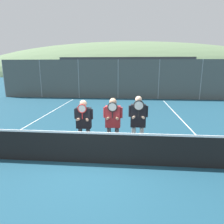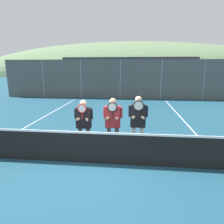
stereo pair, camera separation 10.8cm
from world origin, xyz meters
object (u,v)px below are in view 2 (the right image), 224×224
player_leftmost (84,122)px  player_center_left (113,120)px  car_left_of_center (118,85)px  player_center_right (138,120)px  car_far_left (67,84)px  car_center (170,84)px

player_leftmost → player_center_left: 0.91m
player_center_left → car_left_of_center: player_center_left is taller
player_center_right → car_far_left: (-7.06, 14.35, -0.24)m
car_far_left → car_left_of_center: (5.27, -0.02, 0.02)m
car_center → car_left_of_center: bearing=-179.0°
player_center_right → car_center: (3.45, 14.43, -0.16)m
player_center_left → car_left_of_center: bearing=94.0°
player_center_left → car_far_left: bearing=113.6°
car_left_of_center → player_center_left: bearing=-86.0°
player_leftmost → player_center_left: player_center_left is taller
car_far_left → player_leftmost: bearing=-69.6°
player_center_left → car_far_left: (-6.28, 14.35, -0.20)m
car_far_left → car_center: bearing=0.4°
player_leftmost → car_left_of_center: (-0.09, 14.42, -0.14)m
player_leftmost → car_far_left: size_ratio=0.37×
car_center → car_far_left: bearing=-179.6°
player_leftmost → car_center: bearing=70.5°
player_leftmost → player_center_left: size_ratio=0.97×
player_center_right → car_center: bearing=76.6°
car_far_left → car_left_of_center: size_ratio=1.04×
player_leftmost → player_center_right: 1.69m
player_center_left → player_center_right: bearing=0.0°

